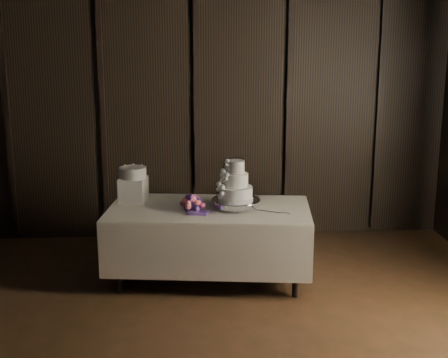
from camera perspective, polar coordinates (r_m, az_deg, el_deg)
room at (r=4.00m, az=-1.35°, el=-0.61°), size 6.08×7.08×3.08m
display_table at (r=6.29m, az=-1.37°, el=-5.64°), size 2.10×1.28×0.76m
cake_stand at (r=6.15m, az=1.08°, el=-2.28°), size 0.50×0.50×0.09m
wedding_cake at (r=6.08m, az=0.83°, el=-0.51°), size 0.38×0.33×0.39m
bouquet at (r=6.06m, az=-2.92°, el=-2.31°), size 0.40×0.47×0.20m
box_pedestal at (r=6.43m, az=-8.29°, el=-0.98°), size 0.30×0.30×0.25m
small_cake at (r=6.39m, az=-8.34°, el=0.58°), size 0.36×0.36×0.11m
cake_knife at (r=6.05m, az=4.00°, el=-2.97°), size 0.33×0.21×0.01m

